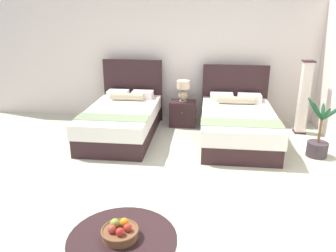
# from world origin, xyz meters

# --- Properties ---
(ground_plane) EXTENTS (9.34, 9.72, 0.02)m
(ground_plane) POSITION_xyz_m (0.00, 0.00, -0.01)
(ground_plane) COLOR beige
(wall_back) EXTENTS (9.34, 0.12, 2.62)m
(wall_back) POSITION_xyz_m (0.00, 3.06, 1.31)
(wall_back) COLOR silver
(wall_back) RESTS_ON ground
(bed_near_window) EXTENTS (1.28, 2.23, 1.32)m
(bed_near_window) POSITION_xyz_m (-1.09, 1.78, 0.33)
(bed_near_window) COLOR #301C1E
(bed_near_window) RESTS_ON ground
(bed_near_corner) EXTENTS (1.36, 2.22, 1.25)m
(bed_near_corner) POSITION_xyz_m (1.09, 1.77, 0.32)
(bed_near_corner) COLOR #301C1E
(bed_near_corner) RESTS_ON ground
(nightstand) EXTENTS (0.54, 0.41, 0.53)m
(nightstand) POSITION_xyz_m (0.03, 2.50, 0.26)
(nightstand) COLOR #301C1E
(nightstand) RESTS_ON ground
(table_lamp) EXTENTS (0.27, 0.27, 0.43)m
(table_lamp) POSITION_xyz_m (0.03, 2.52, 0.78)
(table_lamp) COLOR tan
(table_lamp) RESTS_ON nightstand
(coffee_table) EXTENTS (0.98, 0.98, 0.43)m
(coffee_table) POSITION_xyz_m (-0.22, -1.82, 0.35)
(coffee_table) COLOR #301C1E
(coffee_table) RESTS_ON ground
(fruit_bowl) EXTENTS (0.34, 0.34, 0.16)m
(fruit_bowl) POSITION_xyz_m (-0.24, -1.82, 0.49)
(fruit_bowl) COLOR brown
(fruit_bowl) RESTS_ON coffee_table
(floor_lamp_corner) EXTENTS (0.21, 0.21, 1.43)m
(floor_lamp_corner) POSITION_xyz_m (2.38, 2.31, 0.72)
(floor_lamp_corner) COLOR #361B24
(floor_lamp_corner) RESTS_ON ground
(potted_palm) EXTENTS (0.59, 0.41, 1.00)m
(potted_palm) POSITION_xyz_m (2.38, 1.18, 0.25)
(potted_palm) COLOR #3D3239
(potted_palm) RESTS_ON ground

